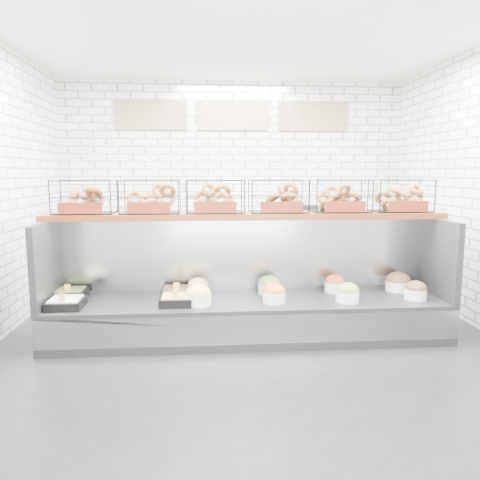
{
  "coord_description": "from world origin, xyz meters",
  "views": [
    {
      "loc": [
        -0.45,
        -4.31,
        1.67
      ],
      "look_at": [
        -0.08,
        0.45,
        0.98
      ],
      "focal_mm": 35.0,
      "sensor_mm": 36.0,
      "label": 1
    }
  ],
  "objects": [
    {
      "name": "ground",
      "position": [
        0.0,
        0.0,
        0.0
      ],
      "size": [
        5.5,
        5.5,
        0.0
      ],
      "primitive_type": "plane",
      "color": "black",
      "rests_on": "ground"
    },
    {
      "name": "room_shell",
      "position": [
        0.0,
        0.6,
        2.06
      ],
      "size": [
        5.02,
        5.51,
        3.01
      ],
      "color": "white",
      "rests_on": "ground"
    },
    {
      "name": "display_case",
      "position": [
        0.01,
        0.35,
        0.33
      ],
      "size": [
        4.0,
        0.9,
        1.2
      ],
      "color": "black",
      "rests_on": "ground"
    },
    {
      "name": "bagel_shelf",
      "position": [
        0.0,
        0.52,
        1.39
      ],
      "size": [
        4.1,
        0.5,
        0.4
      ],
      "color": "#4D2110",
      "rests_on": "display_case"
    },
    {
      "name": "prep_counter",
      "position": [
        -0.01,
        2.43,
        0.47
      ],
      "size": [
        4.0,
        0.6,
        1.2
      ],
      "color": "#93969B",
      "rests_on": "ground"
    }
  ]
}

